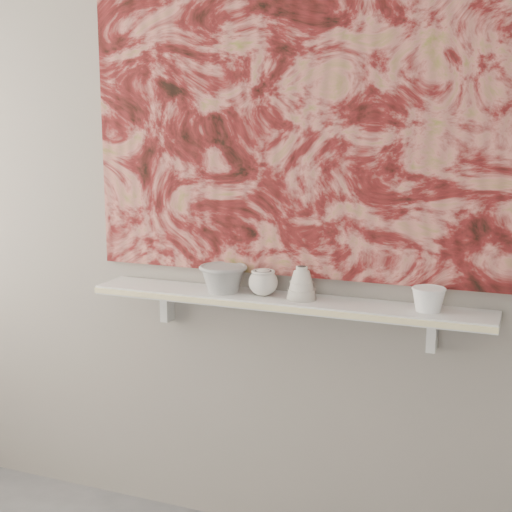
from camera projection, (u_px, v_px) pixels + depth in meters
The scene contains 11 objects.
wall_back at pixel (295, 172), 2.44m from camera, with size 3.60×3.60×0.00m, color gray.
shelf at pixel (284, 302), 2.43m from camera, with size 1.40×0.18×0.03m, color silver.
shelf_stripe at pixel (275, 308), 2.35m from camera, with size 1.40×0.01×0.02m, color beige.
bracket_left at pixel (167, 305), 2.68m from camera, with size 0.03×0.06×0.12m, color silver.
bracket_right at pixel (432, 333), 2.33m from camera, with size 0.03×0.06×0.12m, color silver.
painting at pixel (294, 115), 2.39m from camera, with size 1.50×0.03×1.10m, color maroon.
house_motif at pixel (425, 213), 2.27m from camera, with size 0.09×0.00×0.08m, color black.
bowl_grey at pixel (223, 278), 2.50m from camera, with size 0.17×0.17×0.10m, color gray, non-canonical shape.
cup_cream at pixel (263, 282), 2.45m from camera, with size 0.10×0.10×0.09m, color beige, non-canonical shape.
bell_vessel at pixel (302, 283), 2.40m from camera, with size 0.10×0.10×0.11m, color silver, non-canonical shape.
bowl_white at pixel (429, 299), 2.25m from camera, with size 0.11×0.11×0.08m, color white, non-canonical shape.
Camera 1 is at (0.77, -0.72, 1.52)m, focal length 50.00 mm.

